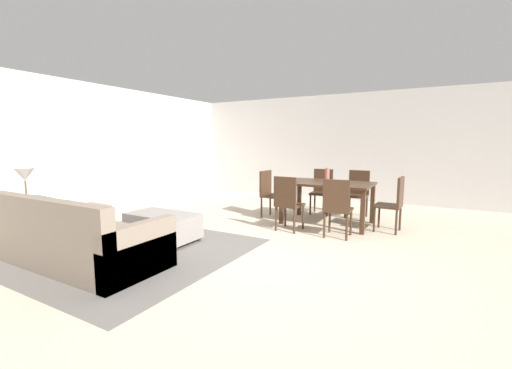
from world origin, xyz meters
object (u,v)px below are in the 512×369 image
Objects in this scene: dining_chair_near_left at (288,200)px; dining_chair_far_left at (322,189)px; dining_chair_head_east at (394,201)px; ottoman_table at (163,225)px; side_table at (28,213)px; dining_chair_near_right at (337,205)px; dining_table at (328,187)px; dining_chair_head_west at (270,191)px; table_lamp at (25,176)px; dining_chair_far_right at (358,191)px; couch at (77,241)px; vase_centerpiece at (327,175)px.

dining_chair_near_left is 1.65m from dining_chair_far_left.
ottoman_table is at bearing -142.97° from dining_chair_head_east.
dining_chair_head_east is (1.49, -0.84, 0.00)m from dining_chair_far_left.
side_table is 4.58m from dining_chair_near_right.
dining_table is 1.13m from dining_chair_head_east.
table_lamp is at bearing -124.87° from dining_chair_head_west.
ottoman_table is 3.80m from dining_chair_far_right.
dining_chair_head_west is (-1.16, -0.03, -0.15)m from dining_table.
ottoman_table is 1.18× the size of dining_chair_near_right.
couch is 3.09m from dining_chair_near_left.
dining_table is at bearing -65.70° from dining_chair_far_left.
dining_chair_far_left is at bearing 47.15° from dining_chair_head_west.
dining_chair_near_right is (2.44, 2.63, 0.23)m from couch.
dining_table is 0.22m from vase_centerpiece.
dining_table is at bearing 63.27° from dining_chair_near_left.
ottoman_table is at bearing -129.03° from dining_table.
dining_chair_near_left is 1.00× the size of dining_chair_head_east.
table_lamp is at bearing -146.82° from ottoman_table.
dining_chair_head_west is (2.28, 3.27, -0.47)m from table_lamp.
dining_chair_near_left reaches higher than side_table.
dining_chair_near_right is 1.00× the size of dining_chair_head_west.
dining_chair_far_left is 0.93m from vase_centerpiece.
side_table is at bearing -136.12° from dining_table.
dining_chair_head_east is (2.94, 2.22, 0.28)m from ottoman_table.
dining_chair_far_left is at bearing 68.66° from couch.
ottoman_table is 0.70× the size of dining_table.
dining_chair_far_right is at bearing 47.71° from table_lamp.
vase_centerpiece is (3.41, 3.34, -0.10)m from table_lamp.
dining_chair_far_left is (-0.37, 0.82, -0.15)m from dining_table.
dining_table is 6.13× the size of vase_centerpiece.
dining_chair_near_left is at bearing -91.75° from dining_chair_far_left.
dining_chair_head_east is at bearing 37.03° from ottoman_table.
couch is 4.66m from dining_chair_head_east.
ottoman_table is at bearing 33.18° from side_table.
dining_table reaches higher than side_table.
table_lamp is 0.34× the size of dining_table.
couch is 2.39× the size of dining_chair_near_left.
dining_chair_head_east is (4.55, 3.27, -0.47)m from table_lamp.
table_lamp reaches higher than vase_centerpiece.
dining_table is 1.17m from dining_chair_head_west.
table_lamp is 4.77m from vase_centerpiece.
couch is at bearing -132.67° from dining_chair_head_east.
dining_chair_near_right reaches higher than ottoman_table.
dining_chair_head_west is (0.67, 2.21, 0.28)m from ottoman_table.
dining_chair_head_west is at bearing 73.24° from ottoman_table.
dining_chair_near_right is 1.03m from vase_centerpiece.
ottoman_table is 2.67m from dining_chair_near_right.
dining_chair_near_right reaches higher than side_table.
dining_chair_near_left is 1.02m from vase_centerpiece.
dining_chair_head_west reaches higher than couch.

